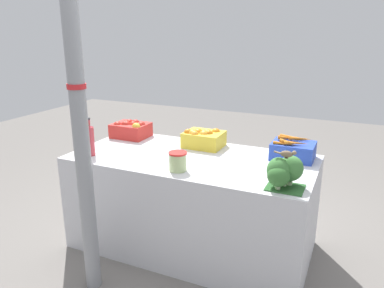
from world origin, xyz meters
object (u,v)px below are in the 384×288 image
support_pole (77,92)px  sparrow_bird (287,154)px  pickle_jar (178,161)px  broccoli_pile (284,172)px  orange_crate (203,138)px  juice_bottle_ruby (89,139)px  apple_crate (131,129)px  carrot_crate (293,149)px  juice_bottle_golden (78,138)px

support_pole → sparrow_bird: 1.28m
pickle_jar → broccoli_pile: bearing=0.4°
orange_crate → juice_bottle_ruby: 0.89m
apple_crate → broccoli_pile: 1.55m
orange_crate → pickle_jar: 0.56m
support_pole → apple_crate: size_ratio=8.65×
juice_bottle_ruby → sparrow_bird: bearing=-0.8°
support_pole → carrot_crate: 1.56m
broccoli_pile → sparrow_bird: sparrow_bird is taller
juice_bottle_golden → support_pole: bearing=-46.3°
orange_crate → juice_bottle_golden: juice_bottle_golden is taller
orange_crate → juice_bottle_ruby: bearing=-141.9°
carrot_crate → sparrow_bird: sparrow_bird is taller
carrot_crate → broccoli_pile: 0.57m
juice_bottle_golden → juice_bottle_ruby: juice_bottle_ruby is taller
pickle_jar → apple_crate: bearing=142.6°
sparrow_bird → juice_bottle_golden: bearing=175.6°
orange_crate → carrot_crate: size_ratio=1.00×
juice_bottle_golden → sparrow_bird: 1.58m
juice_bottle_ruby → orange_crate: bearing=38.1°
broccoli_pile → juice_bottle_golden: size_ratio=0.83×
orange_crate → broccoli_pile: size_ratio=1.29×
orange_crate → carrot_crate: (0.72, 0.01, -0.01)m
sparrow_bird → carrot_crate: bearing=92.0°
broccoli_pile → sparrow_bird: 0.12m
juice_bottle_golden → pickle_jar: bearing=-1.0°
carrot_crate → pickle_jar: (-0.66, -0.57, -0.00)m
support_pole → juice_bottle_ruby: 0.70m
orange_crate → juice_bottle_ruby: juice_bottle_ruby is taller
broccoli_pile → juice_bottle_ruby: bearing=179.6°
apple_crate → orange_crate: size_ratio=1.00×
orange_crate → pickle_jar: (0.05, -0.56, -0.01)m
support_pole → pickle_jar: (0.43, 0.42, -0.50)m
support_pole → broccoli_pile: (1.14, 0.43, -0.46)m
support_pole → juice_bottle_ruby: size_ratio=9.02×
support_pole → juice_bottle_ruby: bearing=125.5°
pickle_jar → sparrow_bird: sparrow_bird is taller
broccoli_pile → juice_bottle_ruby: juice_bottle_ruby is taller
carrot_crate → sparrow_bird: (0.06, -0.58, 0.15)m
apple_crate → carrot_crate: bearing=0.3°
orange_crate → juice_bottle_ruby: size_ratio=1.04×
orange_crate → carrot_crate: 0.72m
support_pole → broccoli_pile: support_pole is taller
apple_crate → sparrow_bird: sparrow_bird is taller
orange_crate → sparrow_bird: sparrow_bird is taller
apple_crate → orange_crate: (0.69, -0.00, -0.00)m
apple_crate → carrot_crate: carrot_crate is taller
orange_crate → broccoli_pile: 0.94m
support_pole → orange_crate: (0.38, 0.99, -0.49)m
juice_bottle_golden → carrot_crate: bearing=20.1°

